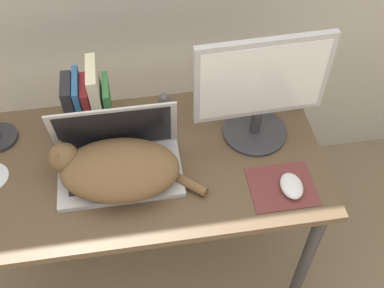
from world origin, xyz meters
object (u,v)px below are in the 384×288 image
(computer_mouse, at_px, (292,186))
(external_monitor, at_px, (261,89))
(laptop, at_px, (119,160))
(book_row, at_px, (89,103))
(cat, at_px, (117,169))
(webcam, at_px, (164,100))

(computer_mouse, bearing_deg, external_monitor, 103.00)
(laptop, height_order, computer_mouse, laptop)
(book_row, bearing_deg, laptop, -68.87)
(cat, xyz_separation_m, webcam, (0.18, 0.31, -0.03))
(cat, height_order, computer_mouse, cat)
(external_monitor, relative_size, computer_mouse, 4.29)
(laptop, distance_m, external_monitor, 0.50)
(webcam, bearing_deg, book_row, -170.01)
(laptop, height_order, cat, laptop)
(laptop, bearing_deg, computer_mouse, -17.09)
(external_monitor, bearing_deg, webcam, 150.22)
(webcam, bearing_deg, computer_mouse, -49.92)
(cat, distance_m, book_row, 0.28)
(laptop, bearing_deg, book_row, 111.13)
(laptop, height_order, external_monitor, external_monitor)
(cat, height_order, webcam, cat)
(book_row, bearing_deg, webcam, 9.99)
(laptop, bearing_deg, cat, -97.18)
(cat, bearing_deg, webcam, 59.41)
(laptop, xyz_separation_m, computer_mouse, (0.53, -0.16, -0.03))
(computer_mouse, height_order, webcam, webcam)
(computer_mouse, xyz_separation_m, book_row, (-0.61, 0.37, 0.09))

